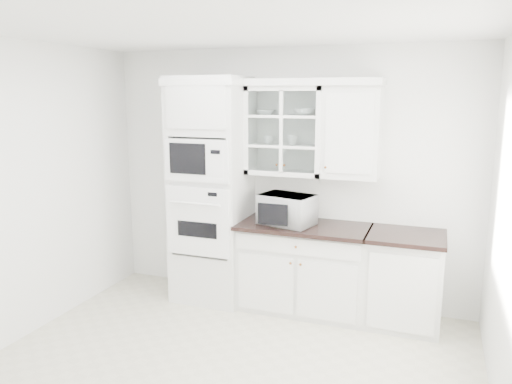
% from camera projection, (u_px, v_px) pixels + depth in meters
% --- Properties ---
extents(ground, '(4.00, 3.50, 0.01)m').
position_uv_depth(ground, '(223.00, 374.00, 4.01)').
color(ground, beige).
rests_on(ground, ground).
extents(room_shell, '(4.00, 3.50, 2.70)m').
position_uv_depth(room_shell, '(241.00, 149.00, 4.06)').
color(room_shell, white).
rests_on(room_shell, ground).
extents(oven_column, '(0.76, 0.68, 2.40)m').
position_uv_depth(oven_column, '(211.00, 191.00, 5.34)').
color(oven_column, silver).
rests_on(oven_column, ground).
extents(base_cabinet_run, '(1.32, 0.67, 0.92)m').
position_uv_depth(base_cabinet_run, '(304.00, 267.00, 5.16)').
color(base_cabinet_run, silver).
rests_on(base_cabinet_run, ground).
extents(extra_base_cabinet, '(0.72, 0.67, 0.92)m').
position_uv_depth(extra_base_cabinet, '(404.00, 279.00, 4.82)').
color(extra_base_cabinet, silver).
rests_on(extra_base_cabinet, ground).
extents(upper_cabinet_glass, '(0.80, 0.33, 0.90)m').
position_uv_depth(upper_cabinet_glass, '(286.00, 131.00, 5.10)').
color(upper_cabinet_glass, silver).
rests_on(upper_cabinet_glass, room_shell).
extents(upper_cabinet_solid, '(0.55, 0.33, 0.90)m').
position_uv_depth(upper_cabinet_solid, '(352.00, 132.00, 4.87)').
color(upper_cabinet_solid, silver).
rests_on(upper_cabinet_solid, room_shell).
extents(crown_molding, '(2.14, 0.38, 0.07)m').
position_uv_depth(crown_molding, '(276.00, 82.00, 5.02)').
color(crown_molding, white).
rests_on(crown_molding, room_shell).
extents(countertop_microwave, '(0.62, 0.55, 0.30)m').
position_uv_depth(countertop_microwave, '(288.00, 209.00, 5.06)').
color(countertop_microwave, white).
rests_on(countertop_microwave, base_cabinet_run).
extents(bowl_a, '(0.26, 0.26, 0.05)m').
position_uv_depth(bowl_a, '(266.00, 112.00, 5.16)').
color(bowl_a, white).
rests_on(bowl_a, upper_cabinet_glass).
extents(bowl_b, '(0.26, 0.26, 0.07)m').
position_uv_depth(bowl_b, '(304.00, 112.00, 5.00)').
color(bowl_b, white).
rests_on(bowl_b, upper_cabinet_glass).
extents(cup_a, '(0.13, 0.13, 0.08)m').
position_uv_depth(cup_a, '(268.00, 140.00, 5.19)').
color(cup_a, white).
rests_on(cup_a, upper_cabinet_glass).
extents(cup_b, '(0.13, 0.13, 0.10)m').
position_uv_depth(cup_b, '(292.00, 140.00, 5.09)').
color(cup_b, white).
rests_on(cup_b, upper_cabinet_glass).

